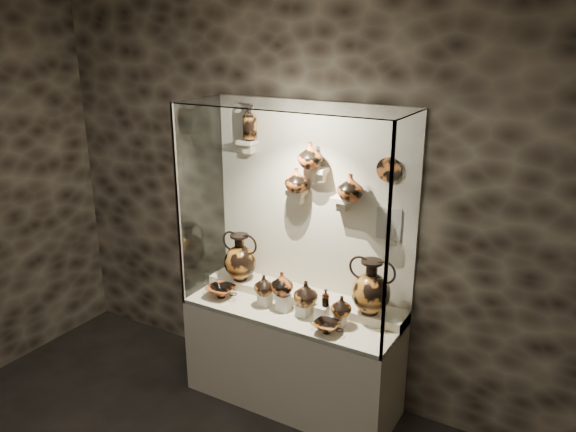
% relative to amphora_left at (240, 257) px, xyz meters
% --- Properties ---
extents(wall_back, '(5.00, 0.02, 3.20)m').
position_rel_amphora_left_xyz_m(wall_back, '(0.57, 0.19, 0.50)').
color(wall_back, black).
rests_on(wall_back, ground).
extents(plinth, '(1.70, 0.60, 0.80)m').
position_rel_amphora_left_xyz_m(plinth, '(0.57, -0.13, -0.70)').
color(plinth, beige).
rests_on(plinth, floor).
extents(front_tier, '(1.68, 0.58, 0.03)m').
position_rel_amphora_left_xyz_m(front_tier, '(0.57, -0.13, -0.29)').
color(front_tier, beige).
rests_on(front_tier, plinth).
extents(rear_tier, '(1.70, 0.25, 0.10)m').
position_rel_amphora_left_xyz_m(rear_tier, '(0.57, 0.05, -0.25)').
color(rear_tier, beige).
rests_on(rear_tier, plinth).
extents(back_panel, '(1.70, 0.03, 1.60)m').
position_rel_amphora_left_xyz_m(back_panel, '(0.57, 0.19, 0.50)').
color(back_panel, beige).
rests_on(back_panel, plinth).
extents(glass_front, '(1.70, 0.01, 1.60)m').
position_rel_amphora_left_xyz_m(glass_front, '(0.57, -0.42, 0.50)').
color(glass_front, white).
rests_on(glass_front, plinth).
extents(glass_left, '(0.01, 0.60, 1.60)m').
position_rel_amphora_left_xyz_m(glass_left, '(-0.27, -0.13, 0.50)').
color(glass_left, white).
rests_on(glass_left, plinth).
extents(glass_right, '(0.01, 0.60, 1.60)m').
position_rel_amphora_left_xyz_m(glass_right, '(1.42, -0.13, 0.50)').
color(glass_right, white).
rests_on(glass_right, plinth).
extents(glass_top, '(1.70, 0.60, 0.01)m').
position_rel_amphora_left_xyz_m(glass_top, '(0.57, -0.13, 1.29)').
color(glass_top, white).
rests_on(glass_top, back_panel).
extents(frame_post_left, '(0.02, 0.02, 1.60)m').
position_rel_amphora_left_xyz_m(frame_post_left, '(-0.27, -0.42, 0.50)').
color(frame_post_left, gray).
rests_on(frame_post_left, plinth).
extents(frame_post_right, '(0.02, 0.02, 1.60)m').
position_rel_amphora_left_xyz_m(frame_post_right, '(1.41, -0.42, 0.50)').
color(frame_post_right, gray).
rests_on(frame_post_right, plinth).
extents(pedestal_a, '(0.09, 0.09, 0.10)m').
position_rel_amphora_left_xyz_m(pedestal_a, '(0.35, -0.18, -0.22)').
color(pedestal_a, silver).
rests_on(pedestal_a, front_tier).
extents(pedestal_b, '(0.09, 0.09, 0.13)m').
position_rel_amphora_left_xyz_m(pedestal_b, '(0.52, -0.18, -0.21)').
color(pedestal_b, silver).
rests_on(pedestal_b, front_tier).
extents(pedestal_c, '(0.09, 0.09, 0.09)m').
position_rel_amphora_left_xyz_m(pedestal_c, '(0.69, -0.18, -0.23)').
color(pedestal_c, silver).
rests_on(pedestal_c, front_tier).
extents(pedestal_d, '(0.09, 0.09, 0.12)m').
position_rel_amphora_left_xyz_m(pedestal_d, '(0.85, -0.18, -0.21)').
color(pedestal_d, silver).
rests_on(pedestal_d, front_tier).
extents(pedestal_e, '(0.09, 0.09, 0.08)m').
position_rel_amphora_left_xyz_m(pedestal_e, '(0.99, -0.18, -0.23)').
color(pedestal_e, silver).
rests_on(pedestal_e, front_tier).
extents(bracket_ul, '(0.14, 0.12, 0.04)m').
position_rel_amphora_left_xyz_m(bracket_ul, '(0.02, 0.11, 0.95)').
color(bracket_ul, beige).
rests_on(bracket_ul, back_panel).
extents(bracket_ca, '(0.14, 0.12, 0.04)m').
position_rel_amphora_left_xyz_m(bracket_ca, '(0.47, 0.11, 0.60)').
color(bracket_ca, beige).
rests_on(bracket_ca, back_panel).
extents(bracket_cb, '(0.10, 0.12, 0.04)m').
position_rel_amphora_left_xyz_m(bracket_cb, '(0.67, 0.11, 0.80)').
color(bracket_cb, beige).
rests_on(bracket_cb, back_panel).
extents(bracket_cc, '(0.14, 0.12, 0.04)m').
position_rel_amphora_left_xyz_m(bracket_cc, '(0.85, 0.11, 0.60)').
color(bracket_cc, beige).
rests_on(bracket_cc, back_panel).
extents(amphora_left, '(0.33, 0.33, 0.40)m').
position_rel_amphora_left_xyz_m(amphora_left, '(0.00, 0.00, 0.00)').
color(amphora_left, '#A05D1E').
rests_on(amphora_left, rear_tier).
extents(amphora_right, '(0.40, 0.40, 0.42)m').
position_rel_amphora_left_xyz_m(amphora_right, '(1.16, -0.01, 0.01)').
color(amphora_right, '#A05D1E').
rests_on(amphora_right, rear_tier).
extents(jug_a, '(0.18, 0.18, 0.16)m').
position_rel_amphora_left_xyz_m(jug_a, '(0.36, -0.19, -0.09)').
color(jug_a, '#A05D1E').
rests_on(jug_a, pedestal_a).
extents(jug_b, '(0.21, 0.21, 0.18)m').
position_rel_amphora_left_xyz_m(jug_b, '(0.51, -0.17, -0.05)').
color(jug_b, '#A1451C').
rests_on(jug_b, pedestal_b).
extents(jug_c, '(0.24, 0.24, 0.19)m').
position_rel_amphora_left_xyz_m(jug_c, '(0.71, -0.17, -0.09)').
color(jug_c, '#A05D1E').
rests_on(jug_c, pedestal_c).
extents(jug_e, '(0.16, 0.16, 0.16)m').
position_rel_amphora_left_xyz_m(jug_e, '(1.01, -0.17, -0.11)').
color(jug_e, '#A05D1E').
rests_on(jug_e, pedestal_e).
extents(lekythos_small, '(0.07, 0.07, 0.15)m').
position_rel_amphora_left_xyz_m(lekythos_small, '(0.88, -0.16, -0.08)').
color(lekythos_small, '#A1451C').
rests_on(lekythos_small, pedestal_d).
extents(kylix_left, '(0.34, 0.31, 0.12)m').
position_rel_amphora_left_xyz_m(kylix_left, '(-0.03, -0.24, -0.21)').
color(kylix_left, '#A1451C').
rests_on(kylix_left, front_tier).
extents(kylix_right, '(0.26, 0.23, 0.10)m').
position_rel_amphora_left_xyz_m(kylix_right, '(0.96, -0.32, -0.22)').
color(kylix_right, '#A05D1E').
rests_on(kylix_right, front_tier).
extents(lekythos_tall, '(0.16, 0.16, 0.30)m').
position_rel_amphora_left_xyz_m(lekythos_tall, '(0.06, 0.10, 1.12)').
color(lekythos_tall, '#A05D1E').
rests_on(lekythos_tall, bracket_ul).
extents(ovoid_vase_a, '(0.23, 0.23, 0.19)m').
position_rel_amphora_left_xyz_m(ovoid_vase_a, '(0.49, 0.07, 0.71)').
color(ovoid_vase_a, '#A1451C').
rests_on(ovoid_vase_a, bracket_ca).
extents(ovoid_vase_b, '(0.21, 0.21, 0.20)m').
position_rel_amphora_left_xyz_m(ovoid_vase_b, '(0.61, 0.07, 0.91)').
color(ovoid_vase_b, '#A1451C').
rests_on(ovoid_vase_b, bracket_cb).
extents(ovoid_vase_c, '(0.23, 0.23, 0.20)m').
position_rel_amphora_left_xyz_m(ovoid_vase_c, '(0.94, 0.07, 0.71)').
color(ovoid_vase_c, '#A1451C').
rests_on(ovoid_vase_c, bracket_cc).
extents(wall_plate, '(0.18, 0.02, 0.18)m').
position_rel_amphora_left_xyz_m(wall_plate, '(1.19, 0.16, 0.85)').
color(wall_plate, '#A34E20').
rests_on(wall_plate, back_panel).
extents(info_placard, '(0.18, 0.01, 0.24)m').
position_rel_amphora_left_xyz_m(info_placard, '(1.21, 0.17, 0.45)').
color(info_placard, beige).
rests_on(info_placard, back_panel).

